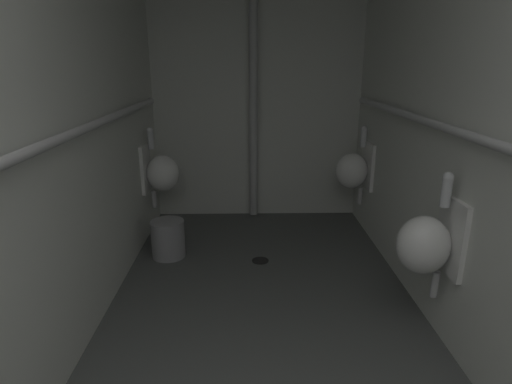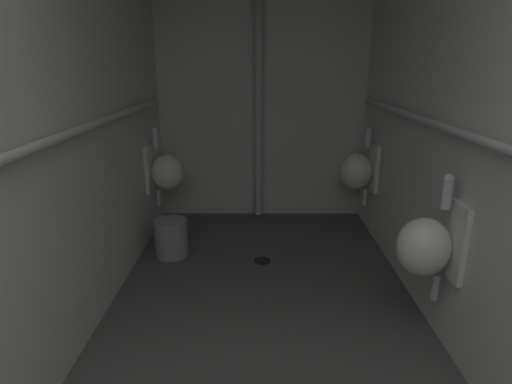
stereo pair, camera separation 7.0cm
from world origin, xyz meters
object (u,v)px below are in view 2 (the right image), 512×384
at_px(urinal_right_far, 359,170).
at_px(standpipe_back_wall, 258,95).
at_px(urinal_left_mid, 165,171).
at_px(floor_drain, 262,260).
at_px(waste_bin, 171,238).
at_px(urinal_right_mid, 427,245).

height_order(urinal_right_far, standpipe_back_wall, standpipe_back_wall).
bearing_deg(urinal_left_mid, floor_drain, -33.46).
bearing_deg(urinal_right_far, standpipe_back_wall, 155.93).
bearing_deg(standpipe_back_wall, urinal_left_mid, -151.66).
bearing_deg(urinal_left_mid, waste_bin, -75.26).
relative_size(urinal_right_mid, waste_bin, 2.37).
height_order(urinal_right_mid, waste_bin, urinal_right_mid).
height_order(standpipe_back_wall, waste_bin, standpipe_back_wall).
distance_m(urinal_right_mid, floor_drain, 1.51).
height_order(urinal_right_mid, floor_drain, urinal_right_mid).
relative_size(urinal_right_far, floor_drain, 5.39).
bearing_deg(floor_drain, urinal_right_mid, -48.62).
xyz_separation_m(urinal_left_mid, floor_drain, (0.90, -0.60, -0.62)).
xyz_separation_m(urinal_left_mid, waste_bin, (0.13, -0.49, -0.46)).
relative_size(floor_drain, waste_bin, 0.44).
bearing_deg(urinal_left_mid, urinal_right_far, 1.49).
distance_m(urinal_left_mid, standpipe_back_wall, 1.19).
bearing_deg(floor_drain, standpipe_back_wall, 91.86).
bearing_deg(floor_drain, urinal_right_far, 35.32).
height_order(urinal_left_mid, urinal_right_far, same).
bearing_deg(standpipe_back_wall, urinal_right_far, -24.07).
relative_size(urinal_left_mid, standpipe_back_wall, 0.30).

